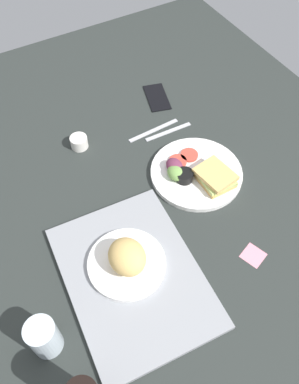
# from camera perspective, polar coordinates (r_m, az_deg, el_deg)

# --- Properties ---
(ground_plane) EXTENTS (1.90, 1.50, 0.03)m
(ground_plane) POSITION_cam_1_polar(r_m,az_deg,el_deg) (1.18, 1.75, -1.68)
(ground_plane) COLOR #282D2B
(serving_tray) EXTENTS (0.47, 0.36, 0.02)m
(serving_tray) POSITION_cam_1_polar(r_m,az_deg,el_deg) (1.04, -2.41, -12.12)
(serving_tray) COLOR gray
(serving_tray) RESTS_ON ground_plane
(bread_plate_near) EXTENTS (0.20, 0.20, 0.09)m
(bread_plate_near) POSITION_cam_1_polar(r_m,az_deg,el_deg) (1.01, -3.29, -9.78)
(bread_plate_near) COLOR white
(bread_plate_near) RESTS_ON serving_tray
(plate_with_salad) EXTENTS (0.28, 0.28, 0.05)m
(plate_with_salad) POSITION_cam_1_polar(r_m,az_deg,el_deg) (1.21, 6.85, 2.76)
(plate_with_salad) COLOR white
(plate_with_salad) RESTS_ON ground_plane
(drinking_glass) EXTENTS (0.07, 0.07, 0.11)m
(drinking_glass) POSITION_cam_1_polar(r_m,az_deg,el_deg) (0.96, -15.04, -19.66)
(drinking_glass) COLOR silver
(drinking_glass) RESTS_ON ground_plane
(espresso_cup) EXTENTS (0.06, 0.06, 0.04)m
(espresso_cup) POSITION_cam_1_polar(r_m,az_deg,el_deg) (1.31, -10.17, 7.13)
(espresso_cup) COLOR silver
(espresso_cup) RESTS_ON ground_plane
(fork) EXTENTS (0.02, 0.17, 0.01)m
(fork) POSITION_cam_1_polar(r_m,az_deg,el_deg) (1.35, 2.75, 8.75)
(fork) COLOR #B7B7BC
(fork) RESTS_ON ground_plane
(knife) EXTENTS (0.02, 0.19, 0.01)m
(knife) POSITION_cam_1_polar(r_m,az_deg,el_deg) (1.35, 0.61, 8.95)
(knife) COLOR #B7B7BC
(knife) RESTS_ON ground_plane
(cell_phone) EXTENTS (0.16, 0.11, 0.01)m
(cell_phone) POSITION_cam_1_polar(r_m,az_deg,el_deg) (1.47, 1.09, 13.61)
(cell_phone) COLOR black
(cell_phone) RESTS_ON ground_plane
(sticky_note) EXTENTS (0.07, 0.07, 0.00)m
(sticky_note) POSITION_cam_1_polar(r_m,az_deg,el_deg) (1.11, 14.81, -8.86)
(sticky_note) COLOR pink
(sticky_note) RESTS_ON ground_plane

